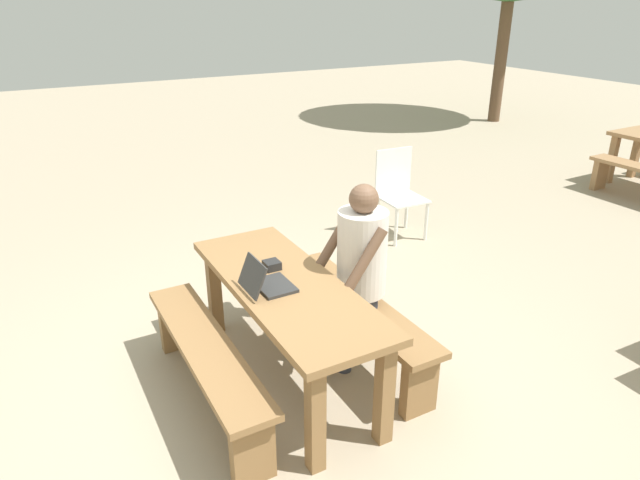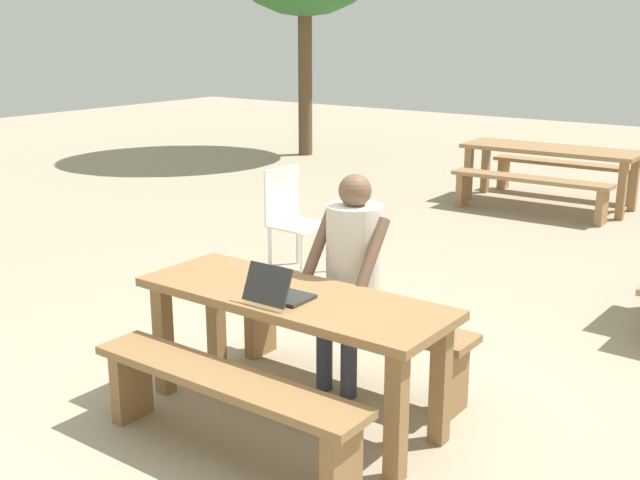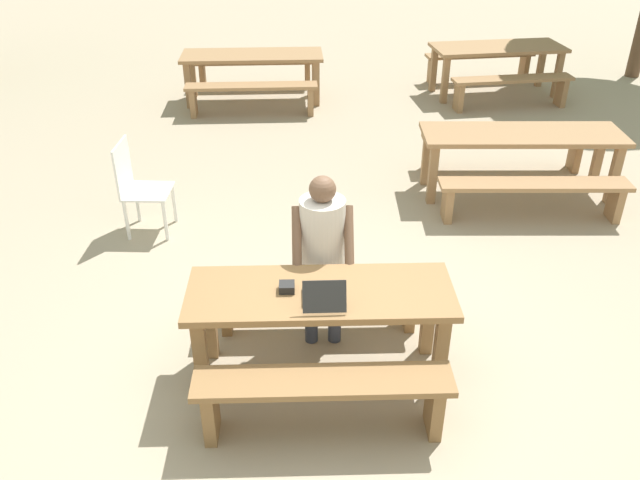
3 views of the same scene
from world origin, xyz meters
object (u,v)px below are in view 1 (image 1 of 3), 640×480
Objects in this scene: laptop at (266,282)px; plastic_chair at (399,191)px; picnic_table_front at (286,300)px; small_pouch at (272,265)px; person_seated at (358,261)px.

laptop is 0.32× the size of plastic_chair.
plastic_chair reaches higher than picnic_table_front.
plastic_chair is (-1.71, 2.17, -0.12)m from picnic_table_front.
laptop is 0.29m from small_pouch.
person_seated reaches higher than plastic_chair.
picnic_table_front is 0.56m from person_seated.
person_seated is 1.41× the size of plastic_chair.
small_pouch reaches higher than picnic_table_front.
laptop is at bearing -32.10° from small_pouch.
laptop is at bearing -139.61° from plastic_chair.
person_seated is at bearing -129.59° from plastic_chair.
plastic_chair is (-1.75, 1.64, -0.29)m from person_seated.
small_pouch is (-0.23, 0.01, 0.15)m from picnic_table_front.
person_seated reaches higher than laptop.
laptop is 0.68m from person_seated.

